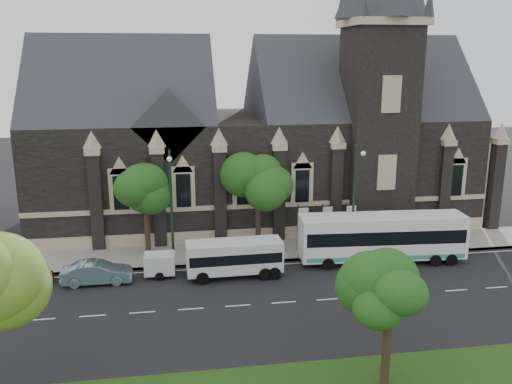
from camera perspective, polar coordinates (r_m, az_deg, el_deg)
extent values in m
plane|color=black|center=(35.14, -1.93, -11.96)|extent=(160.00, 160.00, 0.00)
cube|color=gray|center=(43.79, -3.47, -6.44)|extent=(80.00, 5.00, 0.15)
cube|color=black|center=(52.47, -0.25, 2.66)|extent=(40.00, 15.00, 10.00)
cube|color=#292B30|center=(51.30, -13.75, 7.65)|extent=(16.00, 15.00, 15.00)
cube|color=#292B30|center=(54.11, 10.38, 8.14)|extent=(20.00, 15.00, 15.00)
cube|color=#292B30|center=(46.65, -9.25, 7.25)|extent=(6.00, 6.00, 6.00)
cube|color=black|center=(48.64, 12.64, 6.18)|extent=(5.50, 5.50, 18.00)
cube|color=tan|center=(48.29, 13.25, 17.05)|extent=(6.20, 6.20, 0.60)
cube|color=tan|center=(45.65, 1.18, -1.42)|extent=(40.00, 0.22, 0.40)
cube|color=tan|center=(46.42, 1.16, -4.52)|extent=(40.00, 0.25, 1.20)
cube|color=black|center=(44.82, -1.30, 0.39)|extent=(1.20, 0.12, 2.80)
sphere|color=olive|center=(25.72, -25.41, -6.49)|extent=(3.12, 3.12, 3.12)
cylinder|color=black|center=(27.67, 13.61, -16.50)|extent=(0.44, 0.44, 3.08)
sphere|color=#1C4A17|center=(26.31, 13.99, -10.97)|extent=(3.20, 3.20, 3.20)
sphere|color=#1C4A17|center=(26.80, 14.77, -9.14)|extent=(2.40, 2.40, 2.40)
cylinder|color=black|center=(44.46, 0.23, -3.49)|extent=(0.44, 0.44, 3.96)
sphere|color=#1C4A17|center=(43.49, 0.23, 1.11)|extent=(3.84, 3.84, 3.84)
sphere|color=#1C4A17|center=(44.15, 1.01, 2.26)|extent=(2.88, 2.88, 2.88)
cylinder|color=black|center=(44.01, -11.45, -3.97)|extent=(0.44, 0.44, 3.96)
sphere|color=#1C4A17|center=(43.04, -11.68, 0.57)|extent=(3.68, 3.68, 3.68)
sphere|color=#1C4A17|center=(43.53, -10.78, 1.70)|extent=(2.76, 2.76, 2.76)
cylinder|color=black|center=(42.44, 10.30, -1.04)|extent=(0.20, 0.20, 9.00)
cylinder|color=black|center=(40.81, 10.93, 4.36)|extent=(0.10, 1.60, 0.10)
sphere|color=silver|center=(40.09, 11.30, 4.03)|extent=(0.36, 0.36, 0.36)
cylinder|color=black|center=(40.16, -8.95, -1.86)|extent=(0.20, 0.20, 9.00)
cylinder|color=black|center=(38.43, -9.18, 3.84)|extent=(0.10, 1.60, 0.10)
sphere|color=silver|center=(37.66, -9.17, 3.48)|extent=(0.36, 0.36, 0.36)
cylinder|color=black|center=(43.62, 4.45, -3.86)|extent=(0.10, 0.10, 4.00)
cube|color=white|center=(43.54, 5.04, -3.08)|extent=(0.80, 0.04, 2.20)
cylinder|color=black|center=(44.11, 6.98, -3.72)|extent=(0.10, 0.10, 4.00)
cube|color=white|center=(44.05, 7.57, -2.95)|extent=(0.80, 0.04, 2.20)
cylinder|color=black|center=(44.68, 9.45, -3.58)|extent=(0.10, 0.10, 4.00)
cube|color=white|center=(44.65, 10.03, -2.81)|extent=(0.80, 0.04, 2.20)
cube|color=white|center=(42.58, 13.22, -4.55)|extent=(12.86, 3.47, 3.26)
cube|color=black|center=(42.51, 13.24, -4.27)|extent=(12.35, 3.48, 1.04)
cube|color=teal|center=(43.01, 13.12, -6.23)|extent=(12.35, 3.47, 0.35)
cylinder|color=black|center=(40.77, 7.67, -7.58)|extent=(0.92, 0.34, 0.90)
cylinder|color=black|center=(43.18, 6.90, -6.30)|extent=(0.92, 0.34, 0.90)
cylinder|color=black|center=(43.30, 18.47, -6.89)|extent=(0.92, 0.34, 0.90)
cylinder|color=black|center=(45.58, 17.16, -5.73)|extent=(0.92, 0.34, 0.90)
cylinder|color=black|center=(43.82, 20.01, -6.78)|extent=(0.92, 0.34, 0.90)
cylinder|color=black|center=(46.07, 18.64, -5.64)|extent=(0.92, 0.34, 0.90)
cube|color=silver|center=(38.92, -2.31, -6.80)|extent=(6.89, 2.29, 2.19)
cube|color=black|center=(38.89, -2.31, -6.68)|extent=(6.62, 2.32, 0.74)
cylinder|color=black|center=(38.12, -5.69, -9.11)|extent=(0.91, 0.30, 0.90)
cylinder|color=black|center=(40.10, -5.93, -7.91)|extent=(0.91, 0.30, 0.90)
cylinder|color=black|center=(38.66, 0.98, -8.70)|extent=(0.91, 0.30, 0.90)
cylinder|color=black|center=(40.61, 0.39, -7.54)|extent=(0.91, 0.30, 0.90)
cylinder|color=black|center=(38.78, 1.98, -8.63)|extent=(0.91, 0.30, 0.90)
cylinder|color=black|center=(40.73, 1.35, -7.47)|extent=(0.91, 0.30, 0.90)
cube|color=silver|center=(39.74, -10.18, -7.45)|extent=(2.21, 1.69, 1.41)
cylinder|color=black|center=(39.24, -10.19, -8.81)|extent=(0.61, 0.23, 0.61)
cylinder|color=black|center=(40.74, -10.09, -7.92)|extent=(0.61, 0.23, 0.61)
cylinder|color=black|center=(39.83, -8.11, -7.91)|extent=(1.31, 0.11, 0.08)
imported|color=slate|center=(39.62, -16.50, -8.19)|extent=(4.82, 1.69, 1.59)
imported|color=maroon|center=(41.32, -23.11, -8.11)|extent=(3.65, 1.60, 1.22)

